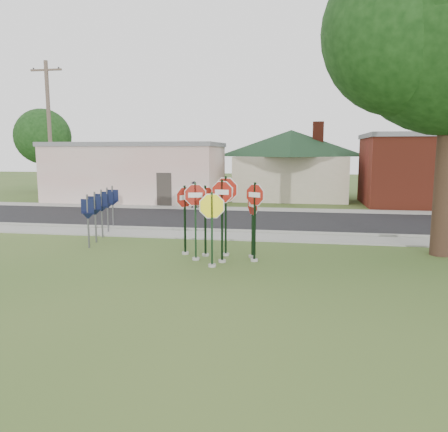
% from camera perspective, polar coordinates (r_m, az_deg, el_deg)
% --- Properties ---
extents(ground, '(120.00, 120.00, 0.00)m').
position_cam_1_polar(ground, '(13.05, -2.20, -7.35)').
color(ground, '#34521E').
rests_on(ground, ground).
extents(sidewalk_near, '(60.00, 1.60, 0.06)m').
position_cam_1_polar(sidewalk_near, '(18.32, 1.33, -2.66)').
color(sidewalk_near, gray).
rests_on(sidewalk_near, ground).
extents(road, '(60.00, 7.00, 0.04)m').
position_cam_1_polar(road, '(22.71, 2.97, -0.55)').
color(road, black).
rests_on(road, ground).
extents(sidewalk_far, '(60.00, 1.60, 0.06)m').
position_cam_1_polar(sidewalk_far, '(26.94, 4.04, 0.87)').
color(sidewalk_far, gray).
rests_on(sidewalk_far, ground).
extents(curb, '(60.00, 0.20, 0.14)m').
position_cam_1_polar(curb, '(19.28, 1.76, -1.99)').
color(curb, gray).
rests_on(curb, ground).
extents(stop_sign_center, '(0.97, 0.24, 2.77)m').
position_cam_1_polar(stop_sign_center, '(13.86, -0.25, 0.81)').
color(stop_sign_center, '#9A968F').
rests_on(stop_sign_center, ground).
extents(stop_sign_yellow, '(1.04, 0.29, 2.44)m').
position_cam_1_polar(stop_sign_yellow, '(13.35, -1.59, -0.45)').
color(stop_sign_yellow, '#9A968F').
rests_on(stop_sign_yellow, ground).
extents(stop_sign_left, '(0.97, 0.25, 2.65)m').
position_cam_1_polar(stop_sign_left, '(14.20, -3.75, 0.66)').
color(stop_sign_left, '#9A968F').
rests_on(stop_sign_left, ground).
extents(stop_sign_right, '(0.84, 0.52, 2.67)m').
position_cam_1_polar(stop_sign_right, '(14.04, 4.04, 0.58)').
color(stop_sign_right, '#9A968F').
rests_on(stop_sign_right, ground).
extents(stop_sign_back_right, '(1.14, 0.24, 2.85)m').
position_cam_1_polar(stop_sign_back_right, '(14.76, 0.23, 1.68)').
color(stop_sign_back_right, '#9A968F').
rests_on(stop_sign_back_right, ground).
extents(stop_sign_back_left, '(0.85, 0.70, 2.53)m').
position_cam_1_polar(stop_sign_back_left, '(14.76, -2.46, 0.71)').
color(stop_sign_back_left, '#9A968F').
rests_on(stop_sign_back_left, ground).
extents(stop_sign_far_right, '(0.54, 0.89, 2.32)m').
position_cam_1_polar(stop_sign_far_right, '(14.57, 3.76, -0.05)').
color(stop_sign_far_right, '#9A968F').
rests_on(stop_sign_far_right, ground).
extents(stop_sign_far_left, '(0.62, 0.79, 2.49)m').
position_cam_1_polar(stop_sign_far_left, '(15.06, -5.14, 0.66)').
color(stop_sign_far_left, '#9A968F').
rests_on(stop_sign_far_left, ground).
extents(route_sign_row, '(1.43, 4.63, 2.00)m').
position_cam_1_polar(route_sign_row, '(18.74, -15.69, 0.97)').
color(route_sign_row, '#59595E').
rests_on(route_sign_row, ground).
extents(building_stucco, '(12.20, 6.20, 4.20)m').
position_cam_1_polar(building_stucco, '(32.46, -11.35, 5.76)').
color(building_stucco, silver).
rests_on(building_stucco, ground).
extents(building_house, '(11.60, 11.60, 6.20)m').
position_cam_1_polar(building_house, '(34.30, 8.75, 8.46)').
color(building_house, '#BBAD95').
rests_on(building_house, ground).
extents(building_brick, '(10.20, 6.20, 4.75)m').
position_cam_1_polar(building_brick, '(32.21, 26.74, 5.47)').
color(building_brick, maroon).
rests_on(building_brick, ground).
extents(utility_pole_near, '(2.20, 0.26, 9.50)m').
position_cam_1_polar(utility_pole_near, '(32.14, -21.83, 10.33)').
color(utility_pole_near, brown).
rests_on(utility_pole_near, ground).
extents(bg_tree_left, '(4.90, 4.90, 7.35)m').
position_cam_1_polar(bg_tree_left, '(42.77, -22.59, 9.53)').
color(bg_tree_left, black).
rests_on(bg_tree_left, ground).
extents(pedestrian, '(0.64, 0.46, 1.66)m').
position_cam_1_polar(pedestrian, '(27.44, -3.92, 2.82)').
color(pedestrian, black).
rests_on(pedestrian, sidewalk_far).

